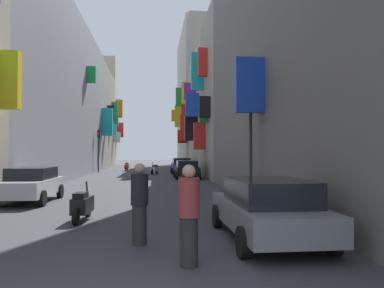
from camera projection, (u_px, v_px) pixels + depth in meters
The scene contains 20 objects.
ground_plane at pixel (143, 175), 33.06m from camera, with size 140.00×140.00×0.00m, color #38383D.
building_left_mid_b at pixel (41, 93), 29.18m from camera, with size 7.25×28.44×13.43m.
building_left_mid_c at pixel (87, 119), 49.66m from camera, with size 7.31×12.79×13.11m.
building_left_far at pixel (98, 113), 59.16m from camera, with size 7.05×6.25×16.94m.
building_right_mid_a at pixel (244, 97), 28.64m from camera, with size 7.01×7.13×12.74m.
building_right_mid_b at pixel (223, 113), 37.33m from camera, with size 7.21×10.39×12.05m.
building_right_mid_c at pixel (212, 93), 44.66m from camera, with size 7.40×4.17×18.49m.
building_right_far at pixel (201, 100), 55.35m from camera, with size 7.35×17.29×19.96m.
parked_car_black at pixel (187, 169), 28.30m from camera, with size 1.88×4.19×1.39m.
parked_car_grey at pixel (267, 208), 8.38m from camera, with size 1.96×4.37×1.39m.
parked_car_blue at pixel (181, 165), 35.06m from camera, with size 1.95×4.13×1.49m.
parked_car_silver at pixel (31, 184), 14.83m from camera, with size 1.86×3.92×1.39m.
scooter_orange at pixel (127, 167), 40.81m from camera, with size 0.50×1.94×1.13m.
scooter_green at pixel (186, 185), 17.51m from camera, with size 0.72×1.74×1.13m.
scooter_white at pixel (155, 169), 34.03m from camera, with size 0.78×1.80×1.13m.
scooter_black at pixel (82, 205), 10.67m from camera, with size 0.51×1.81×1.13m.
pedestrian_crossing at pixel (140, 203), 7.98m from camera, with size 0.47×0.47×1.77m.
pedestrian_near_left at pixel (189, 215), 6.43m from camera, with size 0.54×0.54×1.78m.
traffic_light_near_corner at pixel (99, 144), 37.28m from camera, with size 0.26×0.34×4.30m.
traffic_light_far_corner at pixel (251, 128), 13.80m from camera, with size 0.26×0.34×4.27m.
Camera 1 is at (1.02, -3.40, 1.99)m, focal length 34.36 mm.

